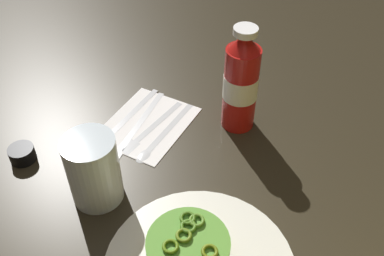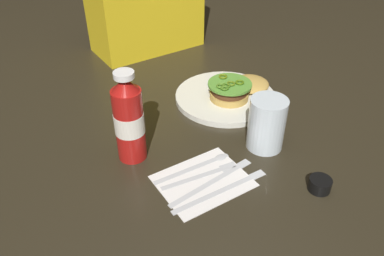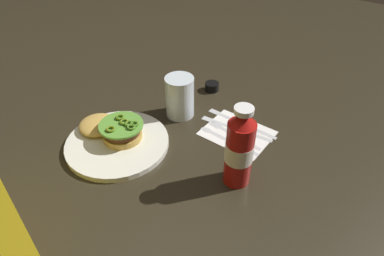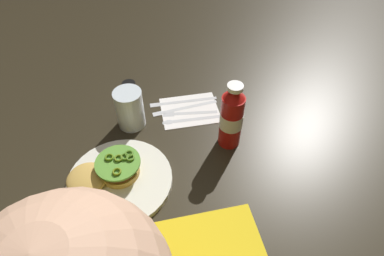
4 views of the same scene
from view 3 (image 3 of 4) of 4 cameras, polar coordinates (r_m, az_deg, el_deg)
ground_plane at (r=0.95m, az=-4.61°, el=-0.54°), size 3.00×3.00×0.00m
dinner_plate at (r=0.92m, az=-12.48°, el=-2.51°), size 0.27×0.27×0.02m
burger_sandwich at (r=0.93m, az=-13.21°, el=-0.08°), size 0.19×0.12×0.05m
ketchup_bottle at (r=0.76m, az=8.01°, el=-3.57°), size 0.06×0.06×0.21m
water_glass at (r=0.98m, az=-2.09°, el=5.31°), size 0.08×0.08×0.12m
condiment_cup at (r=1.12m, az=3.39°, el=7.01°), size 0.05×0.05×0.03m
napkin at (r=0.95m, az=7.67°, el=-0.81°), size 0.18×0.15×0.00m
steak_knife at (r=0.99m, az=7.64°, el=1.24°), size 0.22×0.02×0.00m
butter_knife at (r=0.97m, az=6.69°, el=0.29°), size 0.22×0.03×0.00m
fork_utensil at (r=0.95m, az=6.37°, el=-0.63°), size 0.18×0.04×0.00m
spoon_utensil at (r=0.93m, az=4.82°, el=-1.32°), size 0.19×0.03×0.00m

